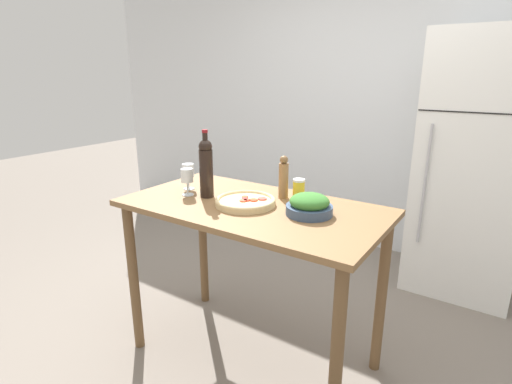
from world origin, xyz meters
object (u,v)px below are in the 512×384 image
at_px(refrigerator, 474,167).
at_px(homemade_pizza, 245,201).
at_px(pepper_mill, 284,178).
at_px(wine_glass_near, 187,177).
at_px(salt_canister, 299,189).
at_px(wine_bottle, 206,167).
at_px(salad_bowl, 309,205).
at_px(wine_glass_far, 188,172).

bearing_deg(refrigerator, homemade_pizza, -119.07).
bearing_deg(homemade_pizza, pepper_mill, 64.79).
distance_m(wine_glass_near, homemade_pizza, 0.38).
distance_m(refrigerator, salt_canister, 1.53).
relative_size(wine_bottle, salt_canister, 3.26).
bearing_deg(salad_bowl, wine_glass_far, 179.71).
bearing_deg(pepper_mill, refrigerator, 60.35).
bearing_deg(wine_bottle, pepper_mill, 30.78).
height_order(wine_bottle, homemade_pizza, wine_bottle).
xyz_separation_m(salad_bowl, homemade_pizza, (-0.34, -0.05, -0.03)).
distance_m(refrigerator, wine_bottle, 1.97).
height_order(wine_glass_far, salt_canister, wine_glass_far).
bearing_deg(pepper_mill, wine_glass_near, -151.82).
distance_m(refrigerator, homemade_pizza, 1.82).
distance_m(wine_bottle, salt_canister, 0.51).
height_order(wine_glass_near, salad_bowl, wine_glass_near).
height_order(refrigerator, wine_glass_near, refrigerator).
bearing_deg(wine_bottle, salad_bowl, 4.94).
distance_m(homemade_pizza, salt_canister, 0.30).
height_order(refrigerator, pepper_mill, refrigerator).
bearing_deg(homemade_pizza, wine_bottle, 179.96).
bearing_deg(wine_glass_near, homemade_pizza, 5.69).
xyz_separation_m(refrigerator, wine_bottle, (-1.14, -1.59, 0.17)).
relative_size(wine_glass_near, homemade_pizza, 0.48).
bearing_deg(refrigerator, wine_glass_near, -127.59).
bearing_deg(wine_glass_near, pepper_mill, 28.18).
distance_m(wine_glass_far, pepper_mill, 0.57).
relative_size(wine_glass_far, homemade_pizza, 0.48).
relative_size(refrigerator, pepper_mill, 7.99).
bearing_deg(refrigerator, wine_glass_far, -130.93).
height_order(wine_glass_far, salad_bowl, wine_glass_far).
bearing_deg(homemade_pizza, wine_glass_near, -174.31).
distance_m(wine_bottle, salad_bowl, 0.61).
relative_size(wine_bottle, salad_bowl, 1.63).
distance_m(wine_bottle, pepper_mill, 0.42).
distance_m(pepper_mill, salad_bowl, 0.30).
relative_size(wine_bottle, homemade_pizza, 1.19).
height_order(wine_glass_near, pepper_mill, pepper_mill).
bearing_deg(homemade_pizza, wine_glass_far, 172.87).
bearing_deg(homemade_pizza, salad_bowl, 8.69).
bearing_deg(wine_bottle, homemade_pizza, -0.04).
xyz_separation_m(refrigerator, wine_glass_far, (-1.33, -1.54, 0.10)).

